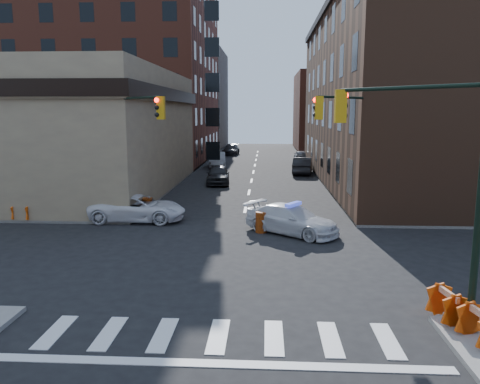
# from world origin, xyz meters

# --- Properties ---
(ground) EXTENTS (140.00, 140.00, 0.00)m
(ground) POSITION_xyz_m (0.00, 0.00, 0.00)
(ground) COLOR black
(ground) RESTS_ON ground
(sidewalk_nw) EXTENTS (34.00, 54.50, 0.15)m
(sidewalk_nw) POSITION_xyz_m (-23.00, 32.75, 0.07)
(sidewalk_nw) COLOR gray
(sidewalk_nw) RESTS_ON ground
(sidewalk_ne) EXTENTS (34.00, 54.50, 0.15)m
(sidewalk_ne) POSITION_xyz_m (23.00, 32.75, 0.07)
(sidewalk_ne) COLOR gray
(sidewalk_ne) RESTS_ON ground
(bank_building) EXTENTS (22.00, 22.00, 9.00)m
(bank_building) POSITION_xyz_m (-17.00, 16.50, 4.50)
(bank_building) COLOR #958462
(bank_building) RESTS_ON ground
(apartment_block) EXTENTS (25.00, 25.00, 24.00)m
(apartment_block) POSITION_xyz_m (-18.50, 40.00, 12.00)
(apartment_block) COLOR brown
(apartment_block) RESTS_ON ground
(commercial_row_ne) EXTENTS (14.00, 34.00, 14.00)m
(commercial_row_ne) POSITION_xyz_m (13.00, 22.50, 7.00)
(commercial_row_ne) COLOR #523220
(commercial_row_ne) RESTS_ON ground
(filler_nw) EXTENTS (20.00, 18.00, 16.00)m
(filler_nw) POSITION_xyz_m (-16.00, 62.00, 8.00)
(filler_nw) COLOR brown
(filler_nw) RESTS_ON ground
(filler_ne) EXTENTS (16.00, 16.00, 12.00)m
(filler_ne) POSITION_xyz_m (14.00, 58.00, 6.00)
(filler_ne) COLOR brown
(filler_ne) RESTS_ON ground
(signal_pole_se) EXTENTS (5.40, 5.27, 8.00)m
(signal_pole_se) POSITION_xyz_m (6.04, -5.52, 4.61)
(signal_pole_se) COLOR black
(signal_pole_se) RESTS_ON sidewalk_se
(signal_pole_nw) EXTENTS (3.58, 3.67, 8.00)m
(signal_pole_nw) POSITION_xyz_m (-5.85, 5.34, 4.34)
(signal_pole_nw) COLOR black
(signal_pole_nw) RESTS_ON sidewalk_nw
(signal_pole_ne) EXTENTS (3.67, 3.58, 8.00)m
(signal_pole_ne) POSITION_xyz_m (5.84, 5.35, 4.34)
(signal_pole_ne) COLOR black
(signal_pole_ne) RESTS_ON sidewalk_ne
(tree_ne_near) EXTENTS (3.00, 3.00, 4.85)m
(tree_ne_near) POSITION_xyz_m (7.50, 26.00, 3.49)
(tree_ne_near) COLOR black
(tree_ne_near) RESTS_ON sidewalk_ne
(tree_ne_far) EXTENTS (3.00, 3.00, 4.85)m
(tree_ne_far) POSITION_xyz_m (7.50, 34.00, 3.49)
(tree_ne_far) COLOR black
(tree_ne_far) RESTS_ON sidewalk_ne
(police_car) EXTENTS (5.14, 4.46, 1.42)m
(police_car) POSITION_xyz_m (2.55, 4.17, 0.71)
(police_car) COLOR silver
(police_car) RESTS_ON ground
(pickup) EXTENTS (5.21, 2.41, 1.45)m
(pickup) POSITION_xyz_m (-5.80, 6.41, 0.72)
(pickup) COLOR white
(pickup) RESTS_ON ground
(parked_car_wnear) EXTENTS (2.23, 4.79, 1.59)m
(parked_car_wnear) POSITION_xyz_m (-2.75, 20.09, 0.79)
(parked_car_wnear) COLOR black
(parked_car_wnear) RESTS_ON ground
(parked_car_wfar) EXTENTS (2.25, 5.05, 1.61)m
(parked_car_wfar) POSITION_xyz_m (-4.05, 31.98, 0.81)
(parked_car_wfar) COLOR #93969B
(parked_car_wfar) RESTS_ON ground
(parked_car_wdeep) EXTENTS (2.33, 5.07, 1.44)m
(parked_car_wdeep) POSITION_xyz_m (-3.66, 46.83, 0.72)
(parked_car_wdeep) COLOR black
(parked_car_wdeep) RESTS_ON ground
(parked_car_enear) EXTENTS (2.32, 5.09, 1.62)m
(parked_car_enear) POSITION_xyz_m (4.81, 26.95, 0.81)
(parked_car_enear) COLOR black
(parked_car_enear) RESTS_ON ground
(parked_car_efar) EXTENTS (1.62, 3.88, 1.31)m
(parked_car_efar) POSITION_xyz_m (5.50, 39.24, 0.66)
(parked_car_efar) COLOR gray
(parked_car_efar) RESTS_ON ground
(pedestrian_a) EXTENTS (0.85, 0.83, 1.96)m
(pedestrian_a) POSITION_xyz_m (-7.97, 6.00, 1.13)
(pedestrian_a) COLOR black
(pedestrian_a) RESTS_ON sidewalk_nw
(pedestrian_b) EXTENTS (1.17, 1.09, 1.91)m
(pedestrian_b) POSITION_xyz_m (-11.76, 8.25, 1.11)
(pedestrian_b) COLOR black
(pedestrian_b) RESTS_ON sidewalk_nw
(pedestrian_c) EXTENTS (1.26, 0.78, 2.00)m
(pedestrian_c) POSITION_xyz_m (-10.57, 6.06, 1.15)
(pedestrian_c) COLOR #202531
(pedestrian_c) RESTS_ON sidewalk_nw
(barrel_road) EXTENTS (0.63, 0.63, 1.05)m
(barrel_road) POSITION_xyz_m (1.04, 4.32, 0.53)
(barrel_road) COLOR orange
(barrel_road) RESTS_ON ground
(barrel_bank) EXTENTS (0.63, 0.63, 1.12)m
(barrel_bank) POSITION_xyz_m (-5.50, 7.34, 0.56)
(barrel_bank) COLOR #D26709
(barrel_bank) RESTS_ON ground
(barricade_se_a) EXTENTS (0.75, 1.23, 0.87)m
(barricade_se_a) POSITION_xyz_m (6.40, -5.70, 0.58)
(barricade_se_a) COLOR #D94E0A
(barricade_se_a) RESTS_ON sidewalk_se
(barricade_se_b) EXTENTS (0.81, 1.24, 0.86)m
(barricade_se_b) POSITION_xyz_m (6.74, -7.00, 0.58)
(barricade_se_b) COLOR red
(barricade_se_b) RESTS_ON sidewalk_se
(barricade_nw_a) EXTENTS (1.36, 0.90, 0.93)m
(barricade_nw_a) POSITION_xyz_m (-9.50, 7.12, 0.62)
(barricade_nw_a) COLOR #F23B0B
(barricade_nw_a) RESTS_ON sidewalk_nw
(barricade_nw_b) EXTENTS (1.13, 0.61, 0.82)m
(barricade_nw_b) POSITION_xyz_m (-12.00, 5.70, 0.56)
(barricade_nw_b) COLOR #F1600B
(barricade_nw_b) RESTS_ON sidewalk_nw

